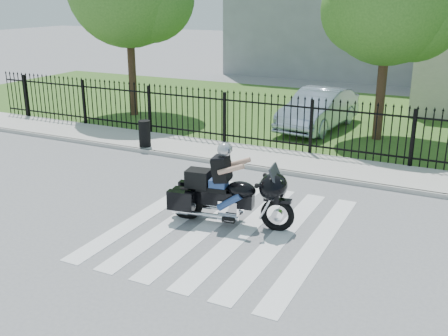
% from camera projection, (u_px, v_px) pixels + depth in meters
% --- Properties ---
extents(ground, '(120.00, 120.00, 0.00)m').
position_uv_depth(ground, '(226.00, 228.00, 11.43)').
color(ground, slate).
rests_on(ground, ground).
extents(crosswalk, '(5.00, 5.50, 0.01)m').
position_uv_depth(crosswalk, '(226.00, 228.00, 11.43)').
color(crosswalk, silver).
rests_on(crosswalk, ground).
extents(sidewalk, '(40.00, 2.00, 0.12)m').
position_uv_depth(sidewalk, '(300.00, 163.00, 15.67)').
color(sidewalk, '#ADAAA3').
rests_on(sidewalk, ground).
extents(curb, '(40.00, 0.12, 0.12)m').
position_uv_depth(curb, '(288.00, 173.00, 14.82)').
color(curb, '#ADAAA3').
rests_on(curb, ground).
extents(grass_strip, '(40.00, 12.00, 0.02)m').
position_uv_depth(grass_strip, '(353.00, 118.00, 21.65)').
color(grass_strip, '#33561D').
rests_on(grass_strip, ground).
extents(iron_fence, '(26.00, 0.04, 1.80)m').
position_uv_depth(iron_fence, '(311.00, 128.00, 16.26)').
color(iron_fence, black).
rests_on(iron_fence, ground).
extents(tree_mid, '(4.20, 4.20, 6.78)m').
position_uv_depth(tree_mid, '(389.00, 1.00, 17.00)').
color(tree_mid, '#382316').
rests_on(tree_mid, ground).
extents(motorcycle_rider, '(2.87, 1.15, 1.90)m').
position_uv_depth(motorcycle_rider, '(227.00, 191.00, 11.44)').
color(motorcycle_rider, black).
rests_on(motorcycle_rider, ground).
extents(parked_car, '(2.09, 4.68, 1.49)m').
position_uv_depth(parked_car, '(318.00, 109.00, 19.66)').
color(parked_car, '#A1B0CB').
rests_on(parked_car, grass_strip).
extents(litter_bin, '(0.39, 0.39, 0.86)m').
position_uv_depth(litter_bin, '(145.00, 134.00, 17.05)').
color(litter_bin, black).
rests_on(litter_bin, sidewalk).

